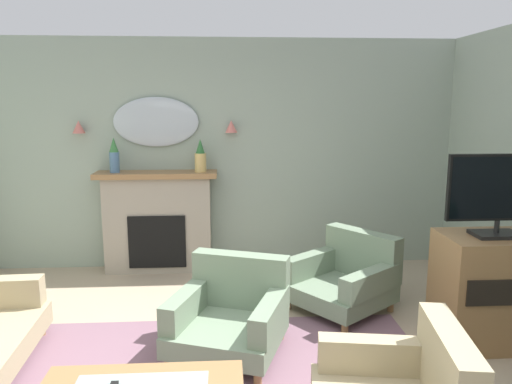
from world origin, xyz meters
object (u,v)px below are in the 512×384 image
object	(u,v)px
fireplace	(158,223)
wall_mirror	(156,122)
wall_sconce_right	(231,126)
tv_cabinet	(490,289)
tv_flatscreen	(500,193)
armchair_beside_couch	(231,312)
mantel_vase_left	(114,156)
armchair_near_fireplace	(346,277)
wall_sconce_left	(79,127)
mantel_vase_centre	(200,157)

from	to	relation	value
fireplace	wall_mirror	xyz separation A→B (m)	(0.00, 0.14, 1.14)
wall_sconce_right	fireplace	bearing A→B (deg)	-173.84
tv_cabinet	tv_flatscreen	world-z (taller)	tv_flatscreen
armchair_beside_couch	tv_flatscreen	bearing A→B (deg)	-1.06
fireplace	wall_mirror	world-z (taller)	wall_mirror
wall_mirror	armchair_beside_couch	distance (m)	2.61
mantel_vase_left	wall_sconce_right	distance (m)	1.34
wall_sconce_right	armchair_beside_couch	bearing A→B (deg)	-91.16
fireplace	mantel_vase_left	distance (m)	0.90
fireplace	tv_cabinet	xyz separation A→B (m)	(2.89, -1.92, -0.12)
armchair_near_fireplace	tv_flatscreen	bearing A→B (deg)	-37.90
wall_mirror	wall_sconce_left	world-z (taller)	wall_mirror
mantel_vase_centre	wall_sconce_left	bearing A→B (deg)	174.92
wall_mirror	tv_flatscreen	size ratio (longest dim) A/B	1.14
wall_sconce_left	tv_flatscreen	world-z (taller)	wall_sconce_left
mantel_vase_left	tv_flatscreen	xyz separation A→B (m)	(3.34, -1.91, -0.10)
tv_cabinet	mantel_vase_centre	bearing A→B (deg)	141.66
mantel_vase_left	armchair_near_fireplace	xyz separation A→B (m)	(2.36, -1.15, -1.04)
fireplace	tv_flatscreen	xyz separation A→B (m)	(2.89, -1.94, 0.68)
wall_sconce_right	tv_cabinet	bearing A→B (deg)	-44.57
fireplace	wall_sconce_right	size ratio (longest dim) A/B	9.71
wall_sconce_right	armchair_near_fireplace	xyz separation A→B (m)	(1.06, -1.27, -1.35)
wall_mirror	armchair_beside_couch	bearing A→B (deg)	-68.39
wall_sconce_left	wall_sconce_right	world-z (taller)	same
armchair_beside_couch	armchair_near_fireplace	world-z (taller)	same
mantel_vase_centre	tv_cabinet	size ratio (longest dim) A/B	0.41
armchair_near_fireplace	wall_sconce_left	bearing A→B (deg)	155.35
tv_cabinet	tv_flatscreen	size ratio (longest dim) A/B	1.07
wall_mirror	fireplace	bearing A→B (deg)	-90.00
mantel_vase_left	wall_sconce_left	distance (m)	0.52
fireplace	wall_sconce_right	bearing A→B (deg)	6.16
mantel_vase_left	wall_mirror	bearing A→B (deg)	20.70
tv_cabinet	fireplace	bearing A→B (deg)	146.42
wall_mirror	tv_flatscreen	bearing A→B (deg)	-35.76
mantel_vase_left	mantel_vase_centre	distance (m)	0.95
wall_sconce_right	tv_flatscreen	bearing A→B (deg)	-44.87
wall_mirror	wall_sconce_right	world-z (taller)	wall_mirror
tv_flatscreen	armchair_near_fireplace	bearing A→B (deg)	142.10
fireplace	mantel_vase_centre	size ratio (longest dim) A/B	3.69
wall_sconce_left	mantel_vase_left	bearing A→B (deg)	-16.70
wall_sconce_right	tv_flatscreen	xyz separation A→B (m)	(2.04, -2.03, -0.41)
fireplace	tv_flatscreen	size ratio (longest dim) A/B	1.62
fireplace	wall_sconce_left	size ratio (longest dim) A/B	9.71
wall_mirror	tv_cabinet	xyz separation A→B (m)	(2.89, -2.06, -1.26)
tv_cabinet	tv_flatscreen	distance (m)	0.80
tv_cabinet	armchair_beside_couch	bearing A→B (deg)	179.52
armchair_beside_couch	tv_cabinet	distance (m)	2.09
mantel_vase_left	mantel_vase_centre	xyz separation A→B (m)	(0.95, 0.00, -0.02)
mantel_vase_left	fireplace	bearing A→B (deg)	3.60
wall_sconce_right	armchair_near_fireplace	distance (m)	2.13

